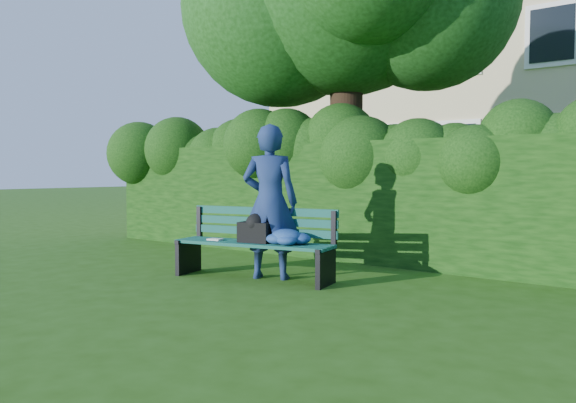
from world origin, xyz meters
The scene contains 5 objects.
ground centered at (0.00, 0.00, 0.00)m, with size 80.00×80.00×0.00m, color #264D0F.
apartment_building centered at (0.00, 13.99, 6.00)m, with size 16.00×8.08×12.00m.
hedge centered at (0.00, 2.20, 0.90)m, with size 10.00×1.00×1.80m.
park_bench centered at (0.09, -0.04, 0.50)m, with size 2.14×0.95×0.89m.
man_reading centered at (0.12, 0.06, 0.97)m, with size 0.71×0.46×1.94m, color navy.
Camera 1 is at (4.58, -5.40, 1.35)m, focal length 35.00 mm.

